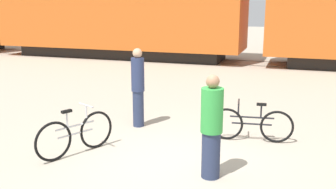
% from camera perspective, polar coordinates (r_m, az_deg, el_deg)
% --- Properties ---
extents(ground_plane, '(80.00, 80.00, 0.00)m').
position_cam_1_polar(ground_plane, '(7.31, 1.16, -9.91)').
color(ground_plane, '#B2A893').
extents(rail_near, '(66.36, 0.07, 0.01)m').
position_cam_1_polar(rail_near, '(18.44, 12.07, 4.14)').
color(rail_near, '#4C4238').
rests_on(rail_near, ground_plane).
extents(rail_far, '(66.36, 0.07, 0.01)m').
position_cam_1_polar(rail_far, '(19.85, 12.55, 4.77)').
color(rail_far, '#4C4238').
rests_on(rail_far, ground_plane).
extents(bicycle_black, '(1.72, 0.46, 0.86)m').
position_cam_1_polar(bicycle_black, '(8.45, 12.02, -4.26)').
color(bicycle_black, black).
rests_on(bicycle_black, ground_plane).
extents(bicycle_silver, '(0.80, 1.56, 0.94)m').
position_cam_1_polar(bicycle_silver, '(7.78, -13.23, -5.65)').
color(bicycle_silver, black).
rests_on(bicycle_silver, ground_plane).
extents(person_in_green, '(0.37, 0.37, 1.76)m').
position_cam_1_polar(person_in_green, '(6.49, 6.34, -4.76)').
color(person_in_green, '#283351').
rests_on(person_in_green, ground_plane).
extents(person_in_navy, '(0.30, 0.30, 1.85)m').
position_cam_1_polar(person_in_navy, '(9.13, -4.38, 1.08)').
color(person_in_navy, '#283351').
rests_on(person_in_navy, ground_plane).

